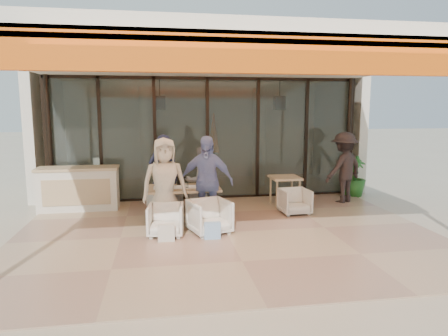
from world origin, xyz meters
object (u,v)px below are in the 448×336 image
Objects in this scene: host_counter at (79,188)px; chair_near_right at (210,215)px; side_chair at (295,200)px; dining_table at (184,190)px; diner_navy at (164,176)px; diner_grey at (202,181)px; potted_palm at (354,175)px; chair_far_left at (164,196)px; diner_periwinkle at (206,182)px; side_table at (285,181)px; standing_woman at (344,168)px; chair_far_right at (200,197)px; chair_near_left at (166,219)px; diner_cream at (165,183)px.

chair_near_right is at bearing -38.38° from host_counter.
side_chair is at bearing -13.06° from host_counter.
host_counter is 2.84× the size of side_chair.
chair_near_right is (0.43, -0.96, -0.32)m from dining_table.
diner_navy reaches higher than dining_table.
diner_grey reaches higher than potted_palm.
chair_far_left is 0.38× the size of diner_periwinkle.
potted_palm is (2.23, 1.57, 0.26)m from side_chair.
diner_navy is 2.48× the size of side_table.
potted_palm reaches higher than dining_table.
dining_table is 1.09m from chair_near_right.
chair_far_left is 0.45× the size of diner_grey.
standing_woman reaches higher than diner_grey.
host_counter reaches higher than side_chair.
dining_table is at bearing 60.28° from chair_far_right.
host_counter is 2.75× the size of chair_near_left.
diner_navy reaches higher than chair_far_left.
chair_far_right is 0.93× the size of side_chair.
dining_table is 0.83× the size of standing_woman.
diner_periwinkle is (0.84, -0.90, 0.01)m from diner_navy.
chair_far_right is at bearing 72.16° from chair_near_right.
side_table reaches higher than chair_near_right.
chair_far_right is 1.16m from diner_navy.
standing_woman reaches higher than potted_palm.
chair_far_left reaches higher than chair_near_left.
diner_periwinkle is (-0.00, 0.50, 0.57)m from chair_near_right.
diner_cream is at bearing 35.88° from diner_grey.
host_counter is 3.61m from chair_near_right.
diner_navy is 1.00× the size of diner_cream.
dining_table reaches higher than chair_near_right.
diner_navy reaches higher than potted_palm.
diner_grey reaches higher than side_table.
dining_table is 2.04× the size of chair_near_right.
diner_navy is at bearing 83.57° from diner_cream.
diner_navy is (-0.41, 0.44, 0.24)m from dining_table.
chair_near_left is at bearing 47.94° from diner_grey.
chair_near_right is at bearing 129.20° from diner_navy.
side_chair is at bearing 4.12° from standing_woman.
chair_near_left is at bearing -96.43° from diner_cream.
side_chair is (4.93, -1.14, -0.21)m from host_counter.
dining_table reaches higher than side_table.
side_chair is (2.10, -0.30, -0.46)m from diner_grey.
diner_grey reaches higher than dining_table.
chair_near_right reaches higher than chair_near_left.
chair_near_right is at bearing -138.65° from side_table.
diner_cream is at bearing 98.23° from diner_navy.
diner_navy is 3.01m from side_chair.
chair_near_right is (0.84, 0.00, 0.03)m from chair_near_left.
diner_periwinkle reaches higher than side_chair.
side_table is (4.93, -0.39, 0.11)m from host_counter.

